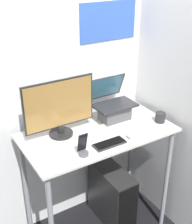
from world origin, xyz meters
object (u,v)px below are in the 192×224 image
Objects in this scene: keyboard at (109,144)px; mouse at (129,136)px; laptop at (113,108)px; cell_phone at (83,149)px; monitor at (60,109)px; computer_tower at (112,195)px.

keyboard is 4.47× the size of mouse.
cell_phone is at bearing -144.91° from laptop.
keyboard is at bearing -179.86° from mouse.
monitor is (-0.49, -0.01, 0.12)m from laptop.
laptop is 0.34m from mouse.
cell_phone is at bearing -176.63° from keyboard.
monitor is 0.45m from keyboard.
computer_tower is at bearing 84.24° from mouse.
monitor reaches higher than mouse.
cell_phone is (0.01, -0.33, -0.17)m from monitor.
keyboard is 1.47× the size of cell_phone.
keyboard is (-0.25, -0.32, -0.09)m from laptop.
cell_phone reaches higher than keyboard.
keyboard is 0.23m from cell_phone.
mouse is at bearing -95.76° from computer_tower.
cell_phone is (-0.48, -0.34, -0.05)m from laptop.
laptop is 0.42m from keyboard.
mouse is 0.10× the size of computer_tower.
monitor reaches higher than keyboard.
computer_tower is (0.20, 0.24, -0.78)m from keyboard.
laptop reaches higher than mouse.
mouse is 0.41m from cell_phone.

